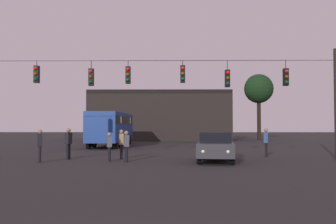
{
  "coord_description": "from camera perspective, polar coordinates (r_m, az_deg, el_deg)",
  "views": [
    {
      "loc": [
        0.77,
        -4.92,
        1.85
      ],
      "look_at": [
        0.49,
        15.73,
        2.6
      ],
      "focal_mm": 41.18,
      "sensor_mm": 36.0,
      "label": 1
    }
  ],
  "objects": [
    {
      "name": "ground_plane",
      "position": [
        29.48,
        -0.72,
        -5.67
      ],
      "size": [
        168.0,
        168.0,
        0.0
      ],
      "primitive_type": "plane",
      "color": "black",
      "rests_on": "ground"
    },
    {
      "name": "overhead_signal_span",
      "position": [
        21.31,
        -1.35,
        2.86
      ],
      "size": [
        19.81,
        0.44,
        6.12
      ],
      "color": "black",
      "rests_on": "ground"
    },
    {
      "name": "city_bus",
      "position": [
        35.54,
        -8.34,
        -2.03
      ],
      "size": [
        2.7,
        11.04,
        3.0
      ],
      "color": "navy",
      "rests_on": "ground"
    },
    {
      "name": "car_near_right",
      "position": [
        20.2,
        7.06,
        -5.05
      ],
      "size": [
        2.27,
        4.48,
        1.52
      ],
      "color": "#2D2D33",
      "rests_on": "ground"
    },
    {
      "name": "pedestrian_crossing_left",
      "position": [
        21.99,
        -14.52,
        -4.27
      ],
      "size": [
        0.35,
        0.42,
        1.73
      ],
      "color": "black",
      "rests_on": "ground"
    },
    {
      "name": "pedestrian_crossing_center",
      "position": [
        23.61,
        14.31,
        -4.14
      ],
      "size": [
        0.35,
        0.42,
        1.72
      ],
      "color": "black",
      "rests_on": "ground"
    },
    {
      "name": "pedestrian_crossing_right",
      "position": [
        19.95,
        -6.19,
        -4.8
      ],
      "size": [
        0.33,
        0.41,
        1.6
      ],
      "color": "black",
      "rests_on": "ground"
    },
    {
      "name": "pedestrian_near_bus",
      "position": [
        20.42,
        -8.68,
        -4.89
      ],
      "size": [
        0.32,
        0.41,
        1.5
      ],
      "color": "black",
      "rests_on": "ground"
    },
    {
      "name": "pedestrian_trailing",
      "position": [
        21.6,
        -6.91,
        -4.51
      ],
      "size": [
        0.3,
        0.4,
        1.64
      ],
      "color": "black",
      "rests_on": "ground"
    },
    {
      "name": "pedestrian_far_side",
      "position": [
        20.64,
        -18.44,
        -4.49
      ],
      "size": [
        0.35,
        0.42,
        1.67
      ],
      "color": "black",
      "rests_on": "ground"
    },
    {
      "name": "corner_building",
      "position": [
        51.96,
        -1.07,
        -0.68
      ],
      "size": [
        17.54,
        12.09,
        6.22
      ],
      "color": "black",
      "rests_on": "ground"
    },
    {
      "name": "tree_left_silhouette",
      "position": [
        51.85,
        13.28,
        3.28
      ],
      "size": [
        3.81,
        3.81,
        8.63
      ],
      "color": "black",
      "rests_on": "ground"
    }
  ]
}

